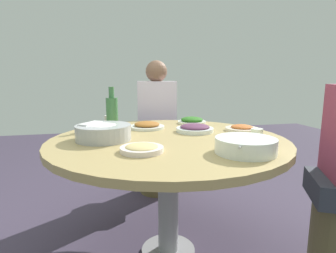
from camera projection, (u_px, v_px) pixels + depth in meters
ground at (168, 253)px, 1.68m from camera, size 8.00×8.00×0.00m
round_dining_table at (168, 153)px, 1.57m from camera, size 1.33×1.33×0.72m
rice_bowl at (103, 132)px, 1.50m from camera, size 0.30×0.30×0.09m
soup_bowl at (245, 146)px, 1.24m from camera, size 0.27×0.27×0.07m
dish_stirfry at (147, 126)px, 1.84m from camera, size 0.23×0.23×0.05m
dish_noodles at (142, 148)px, 1.26m from camera, size 0.20×0.20×0.04m
dish_eggplant at (195, 128)px, 1.72m from camera, size 0.23×0.23×0.05m
dish_tofu_braise at (242, 128)px, 1.76m from camera, size 0.21×0.21×0.04m
dish_greens at (192, 121)px, 2.04m from camera, size 0.21×0.21×0.05m
green_bottle at (112, 112)px, 1.82m from camera, size 0.08×0.08×0.28m
tea_cup_near at (257, 134)px, 1.49m from camera, size 0.06×0.06×0.06m
tea_cup_far at (109, 120)px, 1.98m from camera, size 0.07×0.07×0.07m
stool_for_diner_right at (157, 168)px, 2.56m from camera, size 0.32×0.32×0.45m
diner_right at (157, 111)px, 2.47m from camera, size 0.37×0.36×0.76m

